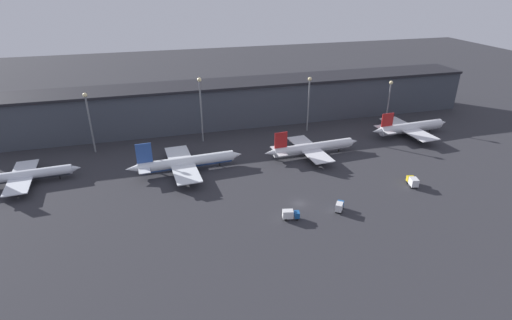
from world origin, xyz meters
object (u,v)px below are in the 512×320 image
Objects in this scene: airplane_2 at (312,148)px; airplane_3 at (410,128)px; airplane_1 at (186,162)px; service_vehicle_0 at (340,206)px; service_vehicle_1 at (413,181)px; airplane_0 at (24,175)px; service_vehicle_2 at (290,214)px.

airplane_3 is at bearing 6.04° from airplane_2.
service_vehicle_0 is at bearing -46.97° from airplane_1.
airplane_3 is at bearing -20.09° from service_vehicle_1.
airplane_0 is 160.90m from airplane_3.
service_vehicle_2 is (-77.14, -51.34, -1.94)m from airplane_3.
airplane_1 is at bearing -9.01° from airplane_0.
service_vehicle_2 is at bearing -60.61° from airplane_1.
airplane_0 is 0.85× the size of airplane_1.
airplane_3 is at bearing -2.12° from airplane_0.
service_vehicle_2 is at bearing 113.12° from service_vehicle_1.
service_vehicle_2 reaches higher than service_vehicle_0.
service_vehicle_0 is (43.80, -41.15, -1.88)m from airplane_1.
airplane_3 is (104.27, 9.78, 0.11)m from airplane_1.
service_vehicle_2 is (-16.67, -0.40, 0.04)m from service_vehicle_0.
airplane_2 is 8.42× the size of service_vehicle_0.
service_vehicle_1 is at bearing -39.57° from service_vehicle_0.
service_vehicle_1 is at bearing -127.07° from airplane_3.
airplane_2 reaches higher than service_vehicle_1.
service_vehicle_0 is (100.37, -46.36, -1.49)m from airplane_0.
airplane_0 reaches higher than airplane_3.
airplane_2 is at bearing 71.55° from service_vehicle_2.
airplane_1 is at bearing 177.06° from airplane_2.
airplane_1 is 8.83× the size of service_vehicle_0.
service_vehicle_0 is at bearing -28.54° from airplane_0.
airplane_0 is at bearing 101.50° from service_vehicle_0.
airplane_2 is 7.72× the size of service_vehicle_2.
airplane_2 is 1.03× the size of airplane_3.
airplane_0 reaches higher than service_vehicle_1.
airplane_0 is 6.32× the size of service_vehicle_1.
airplane_1 is 83.00m from service_vehicle_1.
airplane_0 is 7.46× the size of service_vehicle_0.
airplane_1 is 104.73m from airplane_3.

